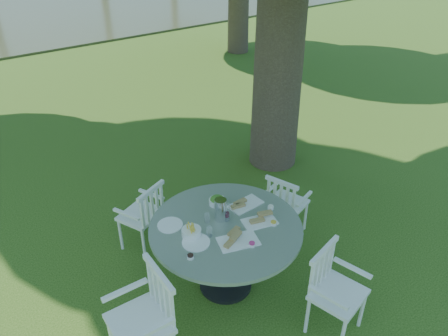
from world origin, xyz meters
The scene contains 7 objects.
ground centered at (0.00, 0.00, 0.00)m, with size 140.00×140.00×0.00m, color #203F0D.
table centered at (-0.58, -0.65, 0.67)m, with size 1.52×1.52×0.81m.
chair_ne centered at (0.48, -0.37, 0.49)m, with size 0.51×0.53×0.84m.
chair_nw centered at (-0.97, 0.37, 0.51)m, with size 0.57×0.56×0.87m.
chair_sw centered at (-1.61, -0.98, 0.59)m, with size 0.48×0.51×1.00m.
chair_se centered at (-0.09, -1.62, 0.54)m, with size 0.55×0.53×0.91m.
tableware centered at (-0.63, -0.57, 0.86)m, with size 1.15×0.87×0.24m.
Camera 1 is at (-2.54, -3.38, 3.56)m, focal length 35.00 mm.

